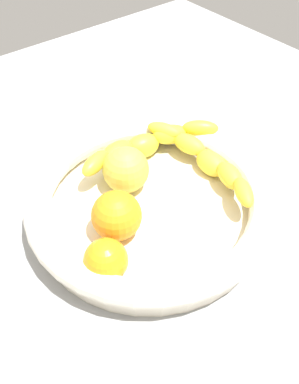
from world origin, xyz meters
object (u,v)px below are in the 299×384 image
object	(u,v)px
banana_draped_right	(207,160)
orange_front	(117,216)
banana_draped_left	(145,144)
apple_yellow	(128,168)
orange_mid_left	(106,260)
fruit_bowl	(149,204)

from	to	relation	value
banana_draped_right	orange_front	world-z (taller)	orange_front
banana_draped_left	apple_yellow	world-z (taller)	apple_yellow
orange_front	banana_draped_left	bearing A→B (deg)	128.01
banana_draped_right	orange_front	xyz separation A→B (cm)	(1.09, -17.42, 0.60)
orange_mid_left	banana_draped_left	bearing A→B (deg)	129.54
fruit_bowl	apple_yellow	size ratio (longest dim) A/B	5.10
orange_mid_left	apple_yellow	size ratio (longest dim) A/B	0.80
orange_mid_left	apple_yellow	bearing A→B (deg)	133.52
orange_front	orange_mid_left	bearing A→B (deg)	-46.85
banana_draped_left	apple_yellow	bearing A→B (deg)	-60.08
fruit_bowl	orange_front	bearing A→B (deg)	-81.02
banana_draped_right	orange_mid_left	size ratio (longest dim) A/B	4.29
apple_yellow	fruit_bowl	bearing A→B (deg)	-4.54
fruit_bowl	apple_yellow	world-z (taller)	apple_yellow
banana_draped_left	orange_mid_left	bearing A→B (deg)	-50.46
orange_front	orange_mid_left	distance (cm)	6.77
fruit_bowl	orange_front	xyz separation A→B (cm)	(0.99, -6.26, 2.60)
orange_front	banana_draped_right	bearing A→B (deg)	93.60
banana_draped_right	apple_yellow	xyz separation A→B (cm)	(-5.32, -10.73, 0.66)
banana_draped_left	banana_draped_right	xyz separation A→B (cm)	(8.63, 4.97, -0.16)
fruit_bowl	orange_mid_left	world-z (taller)	orange_mid_left
banana_draped_right	apple_yellow	distance (cm)	11.99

